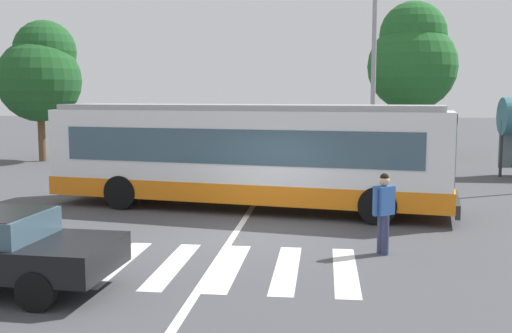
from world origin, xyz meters
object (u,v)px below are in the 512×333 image
parked_car_black (216,150)px  twin_arm_street_lamp (375,24)px  parked_car_champagne (331,152)px  background_tree_left (41,72)px  parked_car_white (275,152)px  background_tree_right (412,57)px  city_transit_bus (246,155)px  pedestrian_crossing_street (384,209)px

parked_car_black → twin_arm_street_lamp: twin_arm_street_lamp is taller
parked_car_black → parked_car_champagne: bearing=-2.0°
parked_car_champagne → twin_arm_street_lamp: 6.04m
parked_car_champagne → background_tree_left: (-14.55, 1.50, 3.74)m
parked_car_white → background_tree_right: background_tree_right is taller
city_transit_bus → parked_car_black: size_ratio=2.63×
parked_car_white → city_transit_bus: bearing=-90.1°
parked_car_white → background_tree_left: 12.69m
pedestrian_crossing_street → background_tree_right: (3.67, 22.63, 4.53)m
parked_car_white → parked_car_champagne: (2.56, 0.27, 0.00)m
parked_car_black → background_tree_left: size_ratio=0.65×
parked_car_black → background_tree_right: background_tree_right is taller
background_tree_right → pedestrian_crossing_street: bearing=-99.2°
pedestrian_crossing_street → parked_car_champagne: bearing=93.6°
pedestrian_crossing_street → twin_arm_street_lamp: bearing=86.7°
pedestrian_crossing_street → parked_car_champagne: 14.88m
parked_car_white → twin_arm_street_lamp: bearing=-20.6°
parked_car_black → twin_arm_street_lamp: (7.07, -2.04, 5.50)m
parked_car_white → background_tree_right: 11.77m
background_tree_left → background_tree_right: (19.15, 6.29, 0.98)m
city_transit_bus → background_tree_left: background_tree_left is taller
parked_car_black → background_tree_right: 13.42m
twin_arm_street_lamp → background_tree_right: (2.92, 9.64, -0.77)m
city_transit_bus → twin_arm_street_lamp: bearing=62.6°
parked_car_black → parked_car_white: size_ratio=1.01×
parked_car_white → parked_car_black: bearing=170.9°
pedestrian_crossing_street → background_tree_right: background_tree_right is taller
parked_car_black → city_transit_bus: bearing=-74.7°
city_transit_bus → background_tree_left: size_ratio=1.70×
twin_arm_street_lamp → background_tree_left: 16.67m
background_tree_left → background_tree_right: 20.18m
pedestrian_crossing_street → parked_car_black: (-6.32, 15.03, -0.20)m
parked_car_black → background_tree_left: 9.98m
background_tree_left → background_tree_right: background_tree_right is taller
city_transit_bus → parked_car_black: bearing=105.3°
city_transit_bus → background_tree_right: (7.19, 17.88, 3.91)m
pedestrian_crossing_street → parked_car_black: 16.31m
city_transit_bus → pedestrian_crossing_street: city_transit_bus is taller
parked_car_champagne → background_tree_left: 15.10m
twin_arm_street_lamp → pedestrian_crossing_street: bearing=-93.3°
city_transit_bus → parked_car_white: size_ratio=2.66×
parked_car_black → background_tree_right: (9.99, 7.60, 4.73)m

